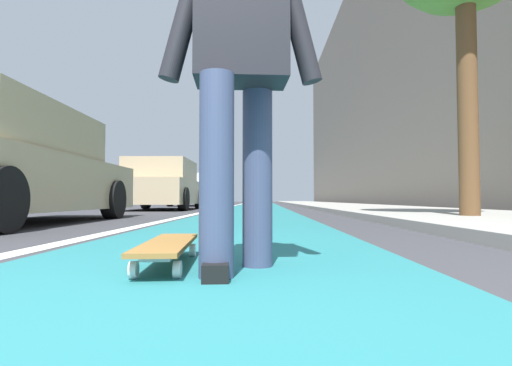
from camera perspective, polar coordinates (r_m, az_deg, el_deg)
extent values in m
plane|color=#38383D|center=(10.73, -0.34, -3.99)|extent=(80.00, 80.00, 0.00)
cube|color=#237075|center=(24.72, 0.46, -3.05)|extent=(56.00, 2.02, 0.00)
cube|color=silver|center=(20.77, -2.87, -3.18)|extent=(52.00, 0.16, 0.01)
cube|color=#9E9B93|center=(18.97, 10.41, -3.08)|extent=(52.00, 3.20, 0.10)
cube|color=slate|center=(24.40, 15.68, 13.40)|extent=(40.00, 1.20, 13.78)
cylinder|color=white|center=(2.25, -13.43, -9.36)|extent=(0.07, 0.04, 0.07)
cylinder|color=white|center=(2.22, -9.05, -9.46)|extent=(0.07, 0.04, 0.07)
cylinder|color=white|center=(1.67, -17.10, -11.82)|extent=(0.07, 0.04, 0.07)
cylinder|color=white|center=(1.63, -11.17, -12.06)|extent=(0.07, 0.04, 0.07)
cube|color=silver|center=(2.23, -11.24, -8.20)|extent=(0.07, 0.12, 0.02)
cube|color=silver|center=(1.64, -14.15, -10.32)|extent=(0.07, 0.12, 0.02)
cube|color=olive|center=(1.93, -12.46, -8.44)|extent=(0.85, 0.26, 0.02)
cylinder|color=#384260|center=(1.60, -5.65, 1.17)|extent=(0.14, 0.14, 0.82)
cylinder|color=#384260|center=(1.87, 0.20, 0.67)|extent=(0.14, 0.14, 0.82)
cube|color=black|center=(1.62, -5.70, -12.15)|extent=(0.27, 0.12, 0.07)
cube|color=black|center=(1.90, -2.13, 22.83)|extent=(0.27, 0.42, 0.60)
cylinder|color=black|center=(1.91, -9.95, 22.72)|extent=(0.11, 0.24, 0.60)
cylinder|color=black|center=(1.92, 5.65, 22.57)|extent=(0.11, 0.24, 0.60)
cube|color=tan|center=(5.91, -31.95, 0.01)|extent=(4.62, 1.79, 0.70)
cube|color=tan|center=(5.84, -32.60, 6.46)|extent=(2.55, 1.63, 0.60)
cube|color=#4C606B|center=(6.92, -26.91, 5.02)|extent=(0.06, 1.52, 0.51)
cylinder|color=black|center=(7.54, -31.51, -2.02)|extent=(0.62, 0.23, 0.61)
cylinder|color=black|center=(6.83, -19.70, -2.23)|extent=(0.62, 0.23, 0.61)
cube|color=tan|center=(12.29, -13.19, -1.28)|extent=(4.10, 1.89, 0.70)
cube|color=tan|center=(12.17, -13.33, 1.79)|extent=(2.26, 1.74, 0.60)
cube|color=#4C606B|center=(13.26, -12.10, 1.45)|extent=(0.05, 1.65, 0.51)
cylinder|color=black|center=(13.75, -15.47, -2.24)|extent=(0.63, 0.22, 0.63)
cylinder|color=black|center=(13.34, -8.12, -2.30)|extent=(0.63, 0.22, 0.63)
cylinder|color=black|center=(11.34, -19.17, -2.19)|extent=(0.63, 0.22, 0.63)
cylinder|color=black|center=(10.85, -10.31, -2.28)|extent=(0.63, 0.22, 0.63)
cube|color=#B7B7BC|center=(18.95, -8.51, -1.65)|extent=(4.39, 2.03, 0.70)
cube|color=#B7B7BC|center=(18.82, -8.59, 0.33)|extent=(2.44, 1.80, 0.60)
cube|color=#4C606B|center=(19.98, -7.89, 0.17)|extent=(0.11, 1.63, 0.51)
cylinder|color=black|center=(20.45, -10.16, -2.28)|extent=(0.64, 0.25, 0.63)
cylinder|color=black|center=(20.11, -5.27, -2.31)|extent=(0.64, 0.25, 0.63)
cylinder|color=black|center=(17.86, -12.17, -2.26)|extent=(0.64, 0.25, 0.63)
cylinder|color=black|center=(17.47, -6.59, -2.30)|extent=(0.64, 0.25, 0.63)
cylinder|color=#2D2D2D|center=(21.93, -3.70, 1.51)|extent=(0.12, 0.12, 3.55)
cube|color=black|center=(22.19, -3.69, 7.12)|extent=(0.24, 0.28, 0.80)
sphere|color=#360606|center=(22.36, -3.66, 7.72)|extent=(0.16, 0.16, 0.16)
sphere|color=#392907|center=(22.31, -3.66, 7.07)|extent=(0.16, 0.16, 0.16)
sphere|color=green|center=(22.27, -3.66, 6.41)|extent=(0.16, 0.16, 0.16)
cylinder|color=brown|center=(6.00, 27.98, 10.18)|extent=(0.25, 0.25, 3.17)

